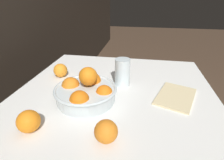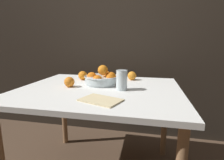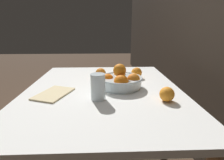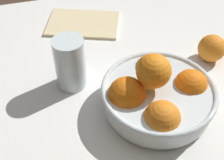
{
  "view_description": "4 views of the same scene",
  "coord_description": "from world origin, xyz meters",
  "views": [
    {
      "loc": [
        -0.61,
        -0.11,
        1.12
      ],
      "look_at": [
        0.08,
        0.01,
        0.78
      ],
      "focal_mm": 28.0,
      "sensor_mm": 36.0,
      "label": 1
    },
    {
      "loc": [
        0.33,
        -1.14,
        1.02
      ],
      "look_at": [
        0.08,
        0.03,
        0.77
      ],
      "focal_mm": 28.0,
      "sensor_mm": 36.0,
      "label": 2
    },
    {
      "loc": [
        0.98,
        0.01,
        1.07
      ],
      "look_at": [
        0.08,
        0.05,
        0.79
      ],
      "focal_mm": 28.0,
      "sensor_mm": 36.0,
      "label": 3
    },
    {
      "loc": [
        0.21,
        0.53,
        1.27
      ],
      "look_at": [
        0.08,
        0.04,
        0.76
      ],
      "focal_mm": 50.0,
      "sensor_mm": 36.0,
      "label": 4
    }
  ],
  "objects": [
    {
      "name": "napkin",
      "position": [
        0.08,
        -0.27,
        0.72
      ],
      "size": [
        0.25,
        0.21,
        0.01
      ],
      "primitive_type": "cube",
      "rotation": [
        0.0,
        0.0,
        -0.35
      ],
      "color": "beige",
      "rests_on": "dining_table"
    },
    {
      "name": "orange_loose_front",
      "position": [
        -0.21,
        -0.02,
        0.75
      ],
      "size": [
        0.07,
        0.07,
        0.07
      ],
      "primitive_type": "sphere",
      "color": "orange",
      "rests_on": "dining_table"
    },
    {
      "name": "orange_loose_near_bowl",
      "position": [
        -0.21,
        0.24,
        0.75
      ],
      "size": [
        0.07,
        0.07,
        0.07
      ],
      "primitive_type": "sphere",
      "color": "orange",
      "rests_on": "dining_table"
    },
    {
      "name": "dining_table",
      "position": [
        0.0,
        0.0,
        0.63
      ],
      "size": [
        1.1,
        0.91,
        0.71
      ],
      "color": "white",
      "rests_on": "ground_plane"
    },
    {
      "name": "orange_loose_aside",
      "position": [
        0.19,
        0.31,
        0.75
      ],
      "size": [
        0.07,
        0.07,
        0.07
      ],
      "primitive_type": "sphere",
      "color": "orange",
      "rests_on": "dining_table"
    },
    {
      "name": "juice_glass",
      "position": [
        0.16,
        -0.02,
        0.77
      ],
      "size": [
        0.07,
        0.07,
        0.13
      ],
      "color": "#F4A314",
      "rests_on": "dining_table"
    },
    {
      "name": "fruit_bowl",
      "position": [
        -0.01,
        0.11,
        0.76
      ],
      "size": [
        0.26,
        0.26,
        0.15
      ],
      "color": "silver",
      "rests_on": "dining_table"
    }
  ]
}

